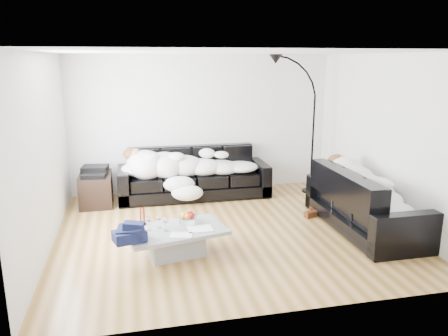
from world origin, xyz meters
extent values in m
plane|color=olive|center=(0.00, 0.00, 0.00)|extent=(5.00, 5.00, 0.00)
cube|color=silver|center=(0.00, 2.25, 1.30)|extent=(5.00, 0.02, 2.60)
cube|color=silver|center=(-2.50, 0.00, 1.30)|extent=(0.02, 4.50, 2.60)
cube|color=silver|center=(2.50, 0.00, 1.30)|extent=(0.02, 4.50, 2.60)
plane|color=white|center=(0.00, 0.00, 2.60)|extent=(5.00, 5.00, 0.00)
cube|color=black|center=(-0.24, 1.81, 0.45)|extent=(2.76, 0.96, 0.90)
cube|color=black|center=(2.03, -0.33, 0.45)|extent=(0.95, 2.23, 0.90)
ellipsoid|color=#0B5335|center=(1.97, 0.36, 0.72)|extent=(0.42, 0.38, 0.20)
cube|color=#939699|center=(-0.86, -0.68, 0.18)|extent=(1.39, 0.99, 0.37)
cylinder|color=white|center=(-0.66, -0.48, 0.44)|extent=(0.27, 0.27, 0.15)
cylinder|color=white|center=(-1.06, -0.58, 0.45)|extent=(0.09, 0.09, 0.17)
cylinder|color=white|center=(-1.20, -0.64, 0.46)|extent=(0.09, 0.09, 0.18)
cylinder|color=white|center=(-0.98, -0.72, 0.46)|extent=(0.09, 0.09, 0.18)
cylinder|color=maroon|center=(-1.29, -0.41, 0.48)|extent=(0.05, 0.05, 0.22)
cylinder|color=maroon|center=(-1.25, -0.43, 0.49)|extent=(0.05, 0.05, 0.25)
cube|color=silver|center=(-0.55, -0.74, 0.37)|extent=(0.32, 0.25, 0.01)
cube|color=silver|center=(-0.81, -0.89, 0.37)|extent=(0.31, 0.26, 0.01)
cube|color=black|center=(-2.01, 1.71, 0.27)|extent=(0.55, 0.80, 0.55)
cube|color=black|center=(-2.01, 1.71, 0.61)|extent=(0.48, 0.40, 0.13)
camera|label=1|loc=(-1.38, -5.98, 2.51)|focal=35.00mm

